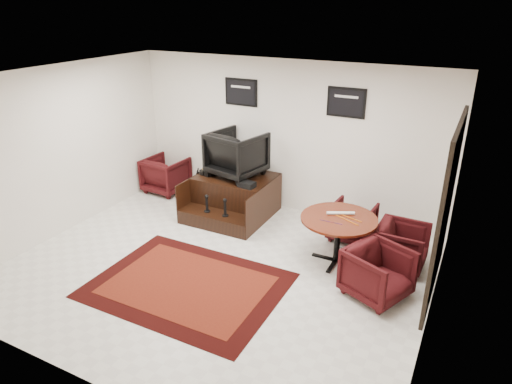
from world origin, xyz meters
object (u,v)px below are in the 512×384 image
(armchair_side, at_px, (166,173))
(table_chair_window, at_px, (402,244))
(table_chair_back, at_px, (352,220))
(shine_podium, at_px, (234,197))
(table_chair_corner, at_px, (378,271))
(shine_chair, at_px, (237,152))
(meeting_table, at_px, (339,223))

(armchair_side, xyz_separation_m, table_chair_window, (4.94, -0.75, -0.04))
(table_chair_back, xyz_separation_m, table_chair_window, (0.89, -0.49, 0.02))
(shine_podium, distance_m, table_chair_corner, 3.30)
(shine_podium, distance_m, shine_chair, 0.86)
(table_chair_corner, bearing_deg, shine_podium, 88.88)
(table_chair_corner, bearing_deg, meeting_table, 74.89)
(table_chair_back, bearing_deg, table_chair_corner, 122.21)
(shine_podium, distance_m, table_chair_back, 2.25)
(shine_podium, relative_size, table_chair_window, 1.97)
(shine_podium, distance_m, table_chair_window, 3.17)
(shine_podium, bearing_deg, table_chair_back, 1.13)
(shine_chair, bearing_deg, shine_podium, 102.08)
(shine_podium, xyz_separation_m, shine_chair, (0.00, 0.15, 0.85))
(armchair_side, relative_size, table_chair_corner, 1.04)
(armchair_side, distance_m, table_chair_corner, 5.09)
(shine_chair, height_order, armchair_side, shine_chair)
(armchair_side, xyz_separation_m, meeting_table, (4.04, -1.08, 0.25))
(armchair_side, bearing_deg, meeting_table, 168.32)
(table_chair_back, bearing_deg, shine_chair, 1.72)
(shine_podium, bearing_deg, table_chair_corner, -24.62)
(table_chair_window, xyz_separation_m, table_chair_corner, (-0.14, -0.93, 0.02))
(armchair_side, bearing_deg, table_chair_corner, 163.94)
(table_chair_back, relative_size, table_chair_window, 0.95)
(armchair_side, bearing_deg, shine_chair, 178.13)
(table_chair_window, bearing_deg, armchair_side, 82.93)
(armchair_side, height_order, table_chair_back, armchair_side)
(shine_chair, xyz_separation_m, armchair_side, (-1.80, 0.16, -0.78))
(armchair_side, height_order, meeting_table, armchair_side)
(meeting_table, bearing_deg, table_chair_window, 20.14)
(shine_chair, height_order, table_chair_corner, shine_chair)
(shine_chair, distance_m, meeting_table, 2.48)
(shine_podium, bearing_deg, shine_chair, 90.00)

